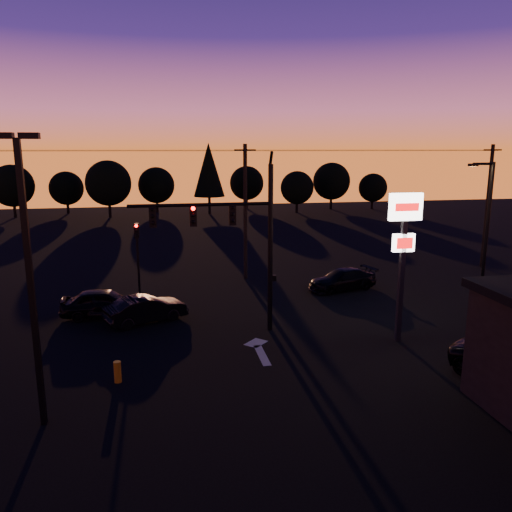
{
  "coord_description": "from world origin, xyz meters",
  "views": [
    {
      "loc": [
        -3.53,
        -18.63,
        8.69
      ],
      "look_at": [
        1.0,
        5.0,
        3.5
      ],
      "focal_mm": 35.0,
      "sensor_mm": 36.0,
      "label": 1
    }
  ],
  "objects_px": {
    "parking_lot_light": "(29,265)",
    "streetlight": "(486,228)",
    "bollard": "(118,372)",
    "traffic_signal_mast": "(237,231)",
    "secondary_signal": "(137,248)",
    "car_mid": "(146,309)",
    "car_left": "(104,303)",
    "pylon_sign": "(404,236)",
    "car_right": "(342,279)"
  },
  "relations": [
    {
      "from": "parking_lot_light",
      "to": "streetlight",
      "type": "relative_size",
      "value": 1.14
    },
    {
      "from": "streetlight",
      "to": "bollard",
      "type": "bearing_deg",
      "value": -162.91
    },
    {
      "from": "traffic_signal_mast",
      "to": "secondary_signal",
      "type": "height_order",
      "value": "traffic_signal_mast"
    },
    {
      "from": "traffic_signal_mast",
      "to": "car_mid",
      "type": "distance_m",
      "value": 6.51
    },
    {
      "from": "streetlight",
      "to": "car_left",
      "type": "height_order",
      "value": "streetlight"
    },
    {
      "from": "bollard",
      "to": "pylon_sign",
      "type": "bearing_deg",
      "value": 8.85
    },
    {
      "from": "secondary_signal",
      "to": "car_mid",
      "type": "relative_size",
      "value": 1.05
    },
    {
      "from": "secondary_signal",
      "to": "parking_lot_light",
      "type": "bearing_deg",
      "value": -99.79
    },
    {
      "from": "secondary_signal",
      "to": "pylon_sign",
      "type": "bearing_deg",
      "value": -39.77
    },
    {
      "from": "parking_lot_light",
      "to": "secondary_signal",
      "type": "bearing_deg",
      "value": 80.21
    },
    {
      "from": "parking_lot_light",
      "to": "bollard",
      "type": "distance_m",
      "value": 5.89
    },
    {
      "from": "parking_lot_light",
      "to": "car_left",
      "type": "bearing_deg",
      "value": 85.4
    },
    {
      "from": "bollard",
      "to": "car_right",
      "type": "xyz_separation_m",
      "value": [
        12.89,
        10.52,
        0.23
      ]
    },
    {
      "from": "parking_lot_light",
      "to": "car_left",
      "type": "relative_size",
      "value": 2.08
    },
    {
      "from": "car_left",
      "to": "traffic_signal_mast",
      "type": "bearing_deg",
      "value": -115.81
    },
    {
      "from": "streetlight",
      "to": "car_mid",
      "type": "relative_size",
      "value": 1.93
    },
    {
      "from": "car_right",
      "to": "bollard",
      "type": "bearing_deg",
      "value": -65.38
    },
    {
      "from": "traffic_signal_mast",
      "to": "streetlight",
      "type": "height_order",
      "value": "traffic_signal_mast"
    },
    {
      "from": "pylon_sign",
      "to": "car_left",
      "type": "relative_size",
      "value": 1.55
    },
    {
      "from": "parking_lot_light",
      "to": "pylon_sign",
      "type": "height_order",
      "value": "parking_lot_light"
    },
    {
      "from": "car_right",
      "to": "pylon_sign",
      "type": "bearing_deg",
      "value": -17.95
    },
    {
      "from": "bollard",
      "to": "car_left",
      "type": "bearing_deg",
      "value": 99.03
    },
    {
      "from": "pylon_sign",
      "to": "bollard",
      "type": "relative_size",
      "value": 8.19
    },
    {
      "from": "bollard",
      "to": "car_right",
      "type": "relative_size",
      "value": 0.19
    },
    {
      "from": "secondary_signal",
      "to": "car_right",
      "type": "relative_size",
      "value": 0.97
    },
    {
      "from": "secondary_signal",
      "to": "pylon_sign",
      "type": "relative_size",
      "value": 0.64
    },
    {
      "from": "traffic_signal_mast",
      "to": "secondary_signal",
      "type": "bearing_deg",
      "value": 123.19
    },
    {
      "from": "traffic_signal_mast",
      "to": "streetlight",
      "type": "bearing_deg",
      "value": 6.14
    },
    {
      "from": "traffic_signal_mast",
      "to": "secondary_signal",
      "type": "xyz_separation_m",
      "value": [
        -4.9,
        7.49,
        -2.07
      ]
    },
    {
      "from": "secondary_signal",
      "to": "bollard",
      "type": "distance_m",
      "value": 12.17
    },
    {
      "from": "pylon_sign",
      "to": "car_mid",
      "type": "height_order",
      "value": "pylon_sign"
    },
    {
      "from": "traffic_signal_mast",
      "to": "secondary_signal",
      "type": "relative_size",
      "value": 1.97
    },
    {
      "from": "pylon_sign",
      "to": "bollard",
      "type": "bearing_deg",
      "value": -171.15
    },
    {
      "from": "streetlight",
      "to": "bollard",
      "type": "xyz_separation_m",
      "value": [
        -19.29,
        -5.93,
        -4.01
      ]
    },
    {
      "from": "pylon_sign",
      "to": "traffic_signal_mast",
      "type": "bearing_deg",
      "value": 160.64
    },
    {
      "from": "traffic_signal_mast",
      "to": "car_left",
      "type": "bearing_deg",
      "value": 151.56
    },
    {
      "from": "traffic_signal_mast",
      "to": "parking_lot_light",
      "type": "distance_m",
      "value": 10.19
    },
    {
      "from": "car_left",
      "to": "car_right",
      "type": "distance_m",
      "value": 14.38
    },
    {
      "from": "secondary_signal",
      "to": "car_right",
      "type": "bearing_deg",
      "value": -6.36
    },
    {
      "from": "car_mid",
      "to": "car_right",
      "type": "height_order",
      "value": "car_mid"
    },
    {
      "from": "bollard",
      "to": "car_mid",
      "type": "height_order",
      "value": "car_mid"
    },
    {
      "from": "car_right",
      "to": "car_mid",
      "type": "bearing_deg",
      "value": -86.92
    },
    {
      "from": "pylon_sign",
      "to": "streetlight",
      "type": "height_order",
      "value": "streetlight"
    },
    {
      "from": "secondary_signal",
      "to": "car_left",
      "type": "relative_size",
      "value": 0.99
    },
    {
      "from": "streetlight",
      "to": "secondary_signal",
      "type": "bearing_deg",
      "value": 162.44
    },
    {
      "from": "secondary_signal",
      "to": "pylon_sign",
      "type": "xyz_separation_m",
      "value": [
        12.0,
        -9.99,
        2.05
      ]
    },
    {
      "from": "traffic_signal_mast",
      "to": "pylon_sign",
      "type": "distance_m",
      "value": 7.52
    },
    {
      "from": "car_left",
      "to": "car_mid",
      "type": "height_order",
      "value": "car_left"
    },
    {
      "from": "bollard",
      "to": "car_mid",
      "type": "distance_m",
      "value": 6.77
    },
    {
      "from": "streetlight",
      "to": "car_left",
      "type": "bearing_deg",
      "value": 174.33
    }
  ]
}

